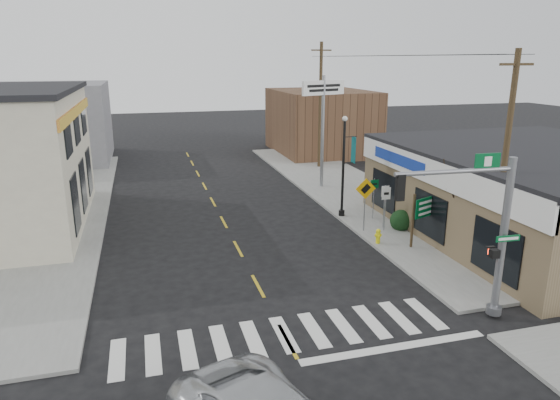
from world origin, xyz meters
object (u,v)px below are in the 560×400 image
object	(u,v)px
dance_center_sign	(323,104)
utility_pole_far	(320,104)
bare_tree	(462,168)
fire_hydrant	(378,235)
lamp_post	(345,159)
guide_sign	(425,212)
traffic_signal_pole	(488,222)
utility_pole_near	(504,164)

from	to	relation	value
dance_center_sign	utility_pole_far	world-z (taller)	utility_pole_far
bare_tree	dance_center_sign	bearing A→B (deg)	97.26
fire_hydrant	utility_pole_far	distance (m)	17.65
dance_center_sign	lamp_post	bearing A→B (deg)	-120.95
fire_hydrant	utility_pole_far	xyz separation A→B (m)	(3.17, 16.78, 4.45)
guide_sign	lamp_post	world-z (taller)	lamp_post
dance_center_sign	utility_pole_far	bearing A→B (deg)	50.60
bare_tree	guide_sign	bearing A→B (deg)	136.39
lamp_post	bare_tree	bearing A→B (deg)	-62.46
traffic_signal_pole	dance_center_sign	distance (m)	18.03
fire_hydrant	bare_tree	distance (m)	4.76
traffic_signal_pole	fire_hydrant	size ratio (longest dim) A/B	7.87
guide_sign	bare_tree	xyz separation A→B (m)	(0.99, -0.95, 2.15)
utility_pole_far	fire_hydrant	bearing A→B (deg)	-107.30
guide_sign	bare_tree	size ratio (longest dim) A/B	0.52
traffic_signal_pole	utility_pole_near	xyz separation A→B (m)	(2.82, 2.93, 1.13)
dance_center_sign	bare_tree	bearing A→B (deg)	-103.76
lamp_post	utility_pole_near	distance (m)	9.07
dance_center_sign	utility_pole_near	distance (m)	15.08
guide_sign	utility_pole_far	bearing A→B (deg)	62.76
lamp_post	traffic_signal_pole	bearing A→B (deg)	-86.00
bare_tree	utility_pole_far	world-z (taller)	utility_pole_far
fire_hydrant	lamp_post	distance (m)	5.16
traffic_signal_pole	guide_sign	size ratio (longest dim) A/B	2.21
guide_sign	utility_pole_near	world-z (taller)	utility_pole_near
fire_hydrant	dance_center_sign	bearing A→B (deg)	83.73
traffic_signal_pole	lamp_post	distance (m)	11.44
guide_sign	utility_pole_far	size ratio (longest dim) A/B	0.26
utility_pole_near	utility_pole_far	bearing A→B (deg)	85.01
lamp_post	bare_tree	size ratio (longest dim) A/B	1.12
guide_sign	bare_tree	distance (m)	2.55
traffic_signal_pole	bare_tree	size ratio (longest dim) A/B	1.14
bare_tree	utility_pole_far	size ratio (longest dim) A/B	0.51
lamp_post	utility_pole_far	distance (m)	12.90
lamp_post	dance_center_sign	world-z (taller)	dance_center_sign
dance_center_sign	traffic_signal_pole	bearing A→B (deg)	-114.45
bare_tree	lamp_post	bearing A→B (deg)	113.81
dance_center_sign	bare_tree	world-z (taller)	dance_center_sign
lamp_post	fire_hydrant	bearing A→B (deg)	-87.06
guide_sign	utility_pole_near	distance (m)	4.43
fire_hydrant	utility_pole_far	size ratio (longest dim) A/B	0.07
utility_pole_near	dance_center_sign	bearing A→B (deg)	92.32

